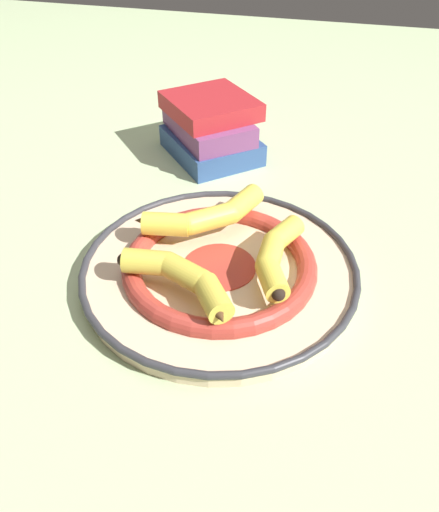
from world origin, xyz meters
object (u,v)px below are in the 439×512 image
Objects in this scene: banana_b at (205,216)px; banana_a at (181,278)px; book_stack at (210,128)px; decorative_bowl at (220,268)px; banana_c at (276,253)px.

banana_a is at bearing -126.17° from banana_b.
banana_a is 0.44m from book_stack.
banana_c reaches higher than decorative_bowl.
decorative_bowl is at bearing -84.28° from banana_c.
banana_c is at bearing -119.73° from banana_a.
banana_c is (-0.06, -0.12, -0.00)m from banana_b.
decorative_bowl is 1.66× the size of book_stack.
decorative_bowl is 2.23× the size of banana_a.
decorative_bowl is 2.26× the size of banana_b.
banana_b is at bearing -62.95° from banana_a.
banana_b is at bearing 30.50° from decorative_bowl.
decorative_bowl is 2.20× the size of banana_c.
banana_b reaches higher than decorative_bowl.
book_stack reaches higher than decorative_bowl.
banana_a is 0.13m from banana_c.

